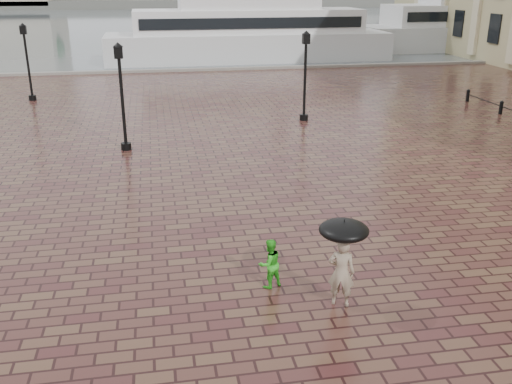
# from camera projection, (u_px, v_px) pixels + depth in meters

# --- Properties ---
(ground) EXTENTS (300.00, 300.00, 0.00)m
(ground) POSITION_uv_depth(u_px,v_px,m) (326.00, 235.00, 16.55)
(ground) COLOR #3B1B1B
(ground) RESTS_ON ground
(harbour_water) EXTENTS (240.00, 240.00, 0.00)m
(harbour_water) POSITION_uv_depth(u_px,v_px,m) (176.00, 20.00, 101.32)
(harbour_water) COLOR #424D51
(harbour_water) RESTS_ON ground
(quay_edge) EXTENTS (80.00, 0.60, 0.30)m
(quay_edge) POSITION_uv_depth(u_px,v_px,m) (211.00, 70.00, 46.04)
(quay_edge) COLOR slate
(quay_edge) RESTS_ON ground
(far_shore) EXTENTS (300.00, 60.00, 2.00)m
(far_shore) POSITION_uv_depth(u_px,v_px,m) (165.00, 0.00, 163.63)
(far_shore) COLOR #4C4C47
(far_shore) RESTS_ON ground
(street_lamps) EXTENTS (15.44, 12.44, 4.40)m
(street_lamps) POSITION_uv_depth(u_px,v_px,m) (146.00, 76.00, 29.04)
(street_lamps) COLOR black
(street_lamps) RESTS_ON ground
(adult_pedestrian) EXTENTS (0.70, 0.60, 1.64)m
(adult_pedestrian) POSITION_uv_depth(u_px,v_px,m) (341.00, 272.00, 12.74)
(adult_pedestrian) COLOR gray
(adult_pedestrian) RESTS_ON ground
(child_pedestrian) EXTENTS (0.73, 0.66, 1.23)m
(child_pedestrian) POSITION_uv_depth(u_px,v_px,m) (270.00, 263.00, 13.57)
(child_pedestrian) COLOR green
(child_pedestrian) RESTS_ON ground
(ferry_near) EXTENTS (25.20, 6.24, 8.25)m
(ferry_near) POSITION_uv_depth(u_px,v_px,m) (249.00, 32.00, 50.89)
(ferry_near) COLOR #BABABA
(ferry_near) RESTS_ON ground
(ferry_far) EXTENTS (25.75, 7.17, 8.37)m
(ferry_far) POSITION_uv_depth(u_px,v_px,m) (481.00, 24.00, 59.51)
(ferry_far) COLOR #BABABA
(ferry_far) RESTS_ON ground
(umbrella) EXTENTS (1.10, 1.10, 1.13)m
(umbrella) POSITION_uv_depth(u_px,v_px,m) (344.00, 230.00, 12.38)
(umbrella) COLOR black
(umbrella) RESTS_ON ground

